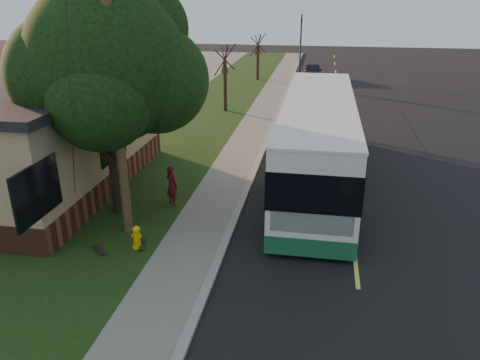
{
  "coord_description": "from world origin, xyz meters",
  "views": [
    {
      "loc": [
        2.67,
        -11.89,
        7.41
      ],
      "look_at": [
        0.17,
        2.53,
        1.5
      ],
      "focal_mm": 35.0,
      "sensor_mm": 36.0,
      "label": 1
    }
  ],
  "objects_px": {
    "bare_tree_far": "(258,58)",
    "skateboard_main": "(142,244)",
    "transit_bus": "(317,139)",
    "skateboard_spare": "(100,250)",
    "leafy_tree": "(109,66)",
    "distant_car": "(312,71)",
    "bare_tree_near": "(225,79)",
    "dumpster": "(2,187)",
    "skateboarder": "(172,185)",
    "fire_hydrant": "(137,237)",
    "traffic_signal": "(301,40)",
    "utility_pole": "(115,93)"
  },
  "relations": [
    {
      "from": "leafy_tree",
      "to": "distant_car",
      "type": "bearing_deg",
      "value": 78.36
    },
    {
      "from": "utility_pole",
      "to": "traffic_signal",
      "type": "bearing_deg",
      "value": 83.42
    },
    {
      "from": "leafy_tree",
      "to": "transit_bus",
      "type": "bearing_deg",
      "value": 29.63
    },
    {
      "from": "utility_pole",
      "to": "skateboard_spare",
      "type": "relative_size",
      "value": 13.44
    },
    {
      "from": "bare_tree_near",
      "to": "skateboard_main",
      "type": "xyz_separation_m",
      "value": [
        1.0,
        -17.9,
        -2.03
      ]
    },
    {
      "from": "dumpster",
      "to": "bare_tree_far",
      "type": "bearing_deg",
      "value": 78.56
    },
    {
      "from": "utility_pole",
      "to": "skateboard_main",
      "type": "xyz_separation_m",
      "value": [
        0.81,
        -0.89,
        -4.51
      ]
    },
    {
      "from": "leafy_tree",
      "to": "fire_hydrant",
      "type": "bearing_deg",
      "value": -59.33
    },
    {
      "from": "leafy_tree",
      "to": "skateboard_main",
      "type": "height_order",
      "value": "leafy_tree"
    },
    {
      "from": "leafy_tree",
      "to": "bare_tree_far",
      "type": "bearing_deg",
      "value": 87.55
    },
    {
      "from": "skateboard_spare",
      "to": "dumpster",
      "type": "bearing_deg",
      "value": 152.37
    },
    {
      "from": "fire_hydrant",
      "to": "bare_tree_near",
      "type": "relative_size",
      "value": 0.17
    },
    {
      "from": "bare_tree_near",
      "to": "transit_bus",
      "type": "relative_size",
      "value": 0.33
    },
    {
      "from": "bare_tree_near",
      "to": "dumpster",
      "type": "distance_m",
      "value": 16.68
    },
    {
      "from": "transit_bus",
      "to": "skateboarder",
      "type": "xyz_separation_m",
      "value": [
        -5.15,
        -3.24,
        -1.04
      ]
    },
    {
      "from": "skateboard_main",
      "to": "distant_car",
      "type": "xyz_separation_m",
      "value": [
        4.28,
        31.43,
        0.6
      ]
    },
    {
      "from": "skateboard_spare",
      "to": "distant_car",
      "type": "distance_m",
      "value": 32.42
    },
    {
      "from": "fire_hydrant",
      "to": "transit_bus",
      "type": "distance_m",
      "value": 8.5
    },
    {
      "from": "leafy_tree",
      "to": "skateboard_spare",
      "type": "bearing_deg",
      "value": -80.39
    },
    {
      "from": "traffic_signal",
      "to": "dumpster",
      "type": "relative_size",
      "value": 3.22
    },
    {
      "from": "bare_tree_near",
      "to": "bare_tree_far",
      "type": "xyz_separation_m",
      "value": [
        0.5,
        12.0,
        -0.15
      ]
    },
    {
      "from": "transit_bus",
      "to": "skateboard_spare",
      "type": "distance_m",
      "value": 9.54
    },
    {
      "from": "bare_tree_near",
      "to": "bare_tree_far",
      "type": "height_order",
      "value": "bare_tree_near"
    },
    {
      "from": "distant_car",
      "to": "bare_tree_far",
      "type": "bearing_deg",
      "value": -164.53
    },
    {
      "from": "bare_tree_near",
      "to": "distant_car",
      "type": "distance_m",
      "value": 14.6
    },
    {
      "from": "traffic_signal",
      "to": "transit_bus",
      "type": "xyz_separation_m",
      "value": [
        2.15,
        -27.47,
        -1.31
      ]
    },
    {
      "from": "traffic_signal",
      "to": "transit_bus",
      "type": "bearing_deg",
      "value": -85.53
    },
    {
      "from": "fire_hydrant",
      "to": "bare_tree_far",
      "type": "distance_m",
      "value": 30.04
    },
    {
      "from": "bare_tree_far",
      "to": "traffic_signal",
      "type": "height_order",
      "value": "traffic_signal"
    },
    {
      "from": "skateboarder",
      "to": "dumpster",
      "type": "bearing_deg",
      "value": 46.06
    },
    {
      "from": "leafy_tree",
      "to": "transit_bus",
      "type": "distance_m",
      "value": 8.52
    },
    {
      "from": "bare_tree_far",
      "to": "transit_bus",
      "type": "distance_m",
      "value": 24.14
    },
    {
      "from": "bare_tree_far",
      "to": "skateboarder",
      "type": "distance_m",
      "value": 26.75
    },
    {
      "from": "skateboarder",
      "to": "skateboard_main",
      "type": "bearing_deg",
      "value": 125.89
    },
    {
      "from": "transit_bus",
      "to": "skateboarder",
      "type": "height_order",
      "value": "transit_bus"
    },
    {
      "from": "bare_tree_far",
      "to": "distant_car",
      "type": "relative_size",
      "value": 0.95
    },
    {
      "from": "traffic_signal",
      "to": "skateboard_spare",
      "type": "bearing_deg",
      "value": -96.88
    },
    {
      "from": "bare_tree_near",
      "to": "skateboarder",
      "type": "distance_m",
      "value": 14.81
    },
    {
      "from": "bare_tree_far",
      "to": "skateboard_main",
      "type": "bearing_deg",
      "value": -89.04
    },
    {
      "from": "fire_hydrant",
      "to": "traffic_signal",
      "type": "relative_size",
      "value": 0.13
    },
    {
      "from": "fire_hydrant",
      "to": "leafy_tree",
      "type": "height_order",
      "value": "leafy_tree"
    },
    {
      "from": "leafy_tree",
      "to": "skateboard_spare",
      "type": "distance_m",
      "value": 5.93
    },
    {
      "from": "utility_pole",
      "to": "bare_tree_far",
      "type": "distance_m",
      "value": 29.13
    },
    {
      "from": "distant_car",
      "to": "dumpster",
      "type": "bearing_deg",
      "value": -111.86
    },
    {
      "from": "transit_bus",
      "to": "skateboard_spare",
      "type": "xyz_separation_m",
      "value": [
        -6.3,
        -6.95,
        -1.74
      ]
    },
    {
      "from": "traffic_signal",
      "to": "transit_bus",
      "type": "relative_size",
      "value": 0.43
    },
    {
      "from": "fire_hydrant",
      "to": "skateboarder",
      "type": "height_order",
      "value": "skateboarder"
    },
    {
      "from": "skateboard_main",
      "to": "dumpster",
      "type": "bearing_deg",
      "value": 161.23
    },
    {
      "from": "dumpster",
      "to": "skateboard_main",
      "type": "bearing_deg",
      "value": -18.77
    },
    {
      "from": "skateboarder",
      "to": "skateboard_spare",
      "type": "distance_m",
      "value": 3.94
    }
  ]
}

